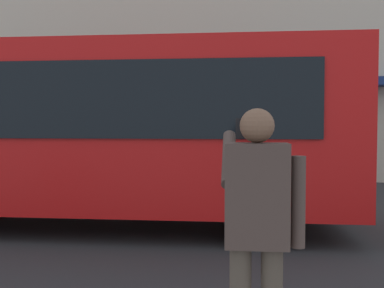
# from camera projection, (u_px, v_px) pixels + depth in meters

# --- Properties ---
(ground_plane) EXTENTS (60.00, 60.00, 0.00)m
(ground_plane) POSITION_uv_depth(u_px,v_px,m) (182.00, 227.00, 7.55)
(ground_plane) COLOR #2B2B2D
(red_bus) EXTENTS (9.05, 2.54, 3.08)m
(red_bus) POSITION_uv_depth(u_px,v_px,m) (80.00, 128.00, 7.56)
(red_bus) COLOR red
(red_bus) RESTS_ON ground_plane
(pedestrian_photographer) EXTENTS (0.53, 0.52, 1.70)m
(pedestrian_photographer) POSITION_uv_depth(u_px,v_px,m) (257.00, 219.00, 2.83)
(pedestrian_photographer) COLOR #4C4238
(pedestrian_photographer) RESTS_ON sidewalk_curb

